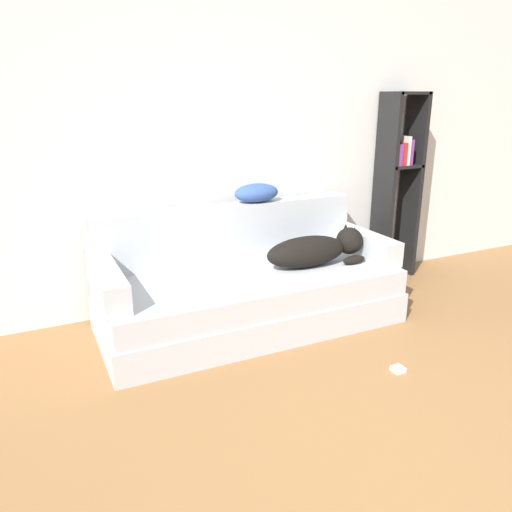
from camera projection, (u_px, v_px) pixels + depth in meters
The scene contains 10 objects.
wall_back at pixel (236, 121), 3.65m from camera, with size 7.90×0.06×2.70m.
couch at pixel (250, 299), 3.45m from camera, with size 2.03×0.89×0.38m.
couch_backrest at pixel (228, 231), 3.65m from camera, with size 1.99×0.15×0.40m.
couch_arm_left at pixel (107, 283), 2.97m from camera, with size 0.15×0.70×0.18m.
couch_arm_right at pixel (364, 244), 3.74m from camera, with size 0.15×0.70×0.18m.
dog at pixel (316, 249), 3.52m from camera, with size 0.77×0.26×0.26m.
laptop at pixel (225, 277), 3.29m from camera, with size 0.39×0.28×0.02m.
throw_pillow at pixel (257, 193), 3.64m from camera, with size 0.34×0.19×0.14m.
bookshelf at pixel (398, 177), 4.23m from camera, with size 0.33×0.26×1.56m.
power_adapter at pixel (398, 369), 2.90m from camera, with size 0.07×0.07×0.03m.
Camera 1 is at (-1.49, -0.80, 1.54)m, focal length 35.00 mm.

